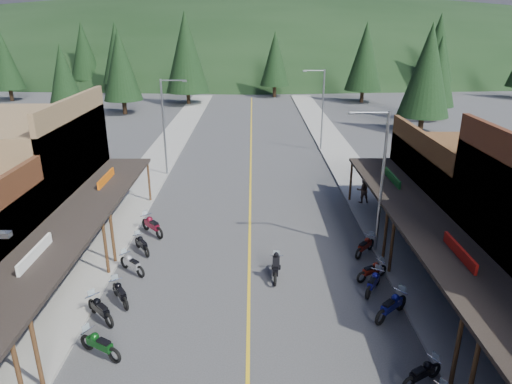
{
  "coord_description": "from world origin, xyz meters",
  "views": [
    {
      "loc": [
        0.21,
        -14.93,
        12.12
      ],
      "look_at": [
        0.38,
        9.71,
        3.0
      ],
      "focal_mm": 32.0,
      "sensor_mm": 36.0,
      "label": 1
    }
  ],
  "objects_px": {
    "pine_0": "(5,61)",
    "pine_9": "(438,71)",
    "pine_2": "(186,52)",
    "bike_west_7": "(100,343)",
    "bike_west_9": "(120,292)",
    "bike_east_11": "(365,245)",
    "bike_west_8": "(100,308)",
    "shop_west_3": "(21,175)",
    "streetlight_3": "(321,106)",
    "pine_8": "(64,79)",
    "bike_east_8": "(392,305)",
    "pine_4": "(365,56)",
    "streetlight_2": "(380,177)",
    "pine_10": "(120,65)",
    "pine_3": "(275,59)",
    "bike_west_10": "(132,263)",
    "pine_7": "(84,51)",
    "bike_west_11": "(142,244)",
    "pine_1": "(117,53)",
    "bike_east_7": "(422,372)",
    "streetlight_1": "(165,123)",
    "pine_11": "(428,70)",
    "bike_west_12": "(152,225)",
    "pine_5": "(438,48)",
    "rider_on_bike": "(276,267)",
    "bike_east_9": "(373,282)",
    "bike_east_10": "(372,270)",
    "shop_east_3": "(473,190)",
    "pedestrian_east_b": "(363,190)"
  },
  "relations": [
    {
      "from": "pine_0",
      "to": "pine_9",
      "type": "relative_size",
      "value": 1.02
    },
    {
      "from": "pine_2",
      "to": "bike_west_7",
      "type": "bearing_deg",
      "value": -85.79
    },
    {
      "from": "bike_west_9",
      "to": "bike_east_11",
      "type": "xyz_separation_m",
      "value": [
        12.33,
        4.63,
        0.01
      ]
    },
    {
      "from": "pine_0",
      "to": "bike_west_8",
      "type": "xyz_separation_m",
      "value": [
        33.6,
        -60.21,
        -5.89
      ]
    },
    {
      "from": "shop_west_3",
      "to": "streetlight_3",
      "type": "xyz_separation_m",
      "value": [
        20.74,
        18.7,
        0.94
      ]
    },
    {
      "from": "bike_west_9",
      "to": "bike_west_8",
      "type": "bearing_deg",
      "value": -144.23
    },
    {
      "from": "pine_8",
      "to": "bike_east_8",
      "type": "bearing_deg",
      "value": -53.46
    },
    {
      "from": "bike_west_7",
      "to": "bike_east_11",
      "type": "distance_m",
      "value": 14.66
    },
    {
      "from": "pine_4",
      "to": "bike_east_11",
      "type": "height_order",
      "value": "pine_4"
    },
    {
      "from": "streetlight_2",
      "to": "pine_10",
      "type": "relative_size",
      "value": 0.69
    },
    {
      "from": "pine_3",
      "to": "bike_east_11",
      "type": "xyz_separation_m",
      "value": [
        2.43,
        -58.27,
        -5.91
      ]
    },
    {
      "from": "pine_4",
      "to": "bike_west_9",
      "type": "bearing_deg",
      "value": -112.79
    },
    {
      "from": "pine_9",
      "to": "pine_3",
      "type": "bearing_deg",
      "value": 133.6
    },
    {
      "from": "bike_west_8",
      "to": "bike_west_10",
      "type": "relative_size",
      "value": 1.05
    },
    {
      "from": "pine_7",
      "to": "bike_west_11",
      "type": "distance_m",
      "value": 73.06
    },
    {
      "from": "pine_1",
      "to": "bike_east_7",
      "type": "relative_size",
      "value": 6.71
    },
    {
      "from": "pine_2",
      "to": "bike_west_8",
      "type": "bearing_deg",
      "value": -86.34
    },
    {
      "from": "bike_east_7",
      "to": "shop_west_3",
      "type": "bearing_deg",
      "value": -153.4
    },
    {
      "from": "streetlight_1",
      "to": "bike_west_9",
      "type": "bearing_deg",
      "value": -86.82
    },
    {
      "from": "streetlight_3",
      "to": "bike_west_9",
      "type": "height_order",
      "value": "streetlight_3"
    },
    {
      "from": "pine_3",
      "to": "streetlight_2",
      "type": "bearing_deg",
      "value": -87.09
    },
    {
      "from": "bike_west_7",
      "to": "bike_east_7",
      "type": "height_order",
      "value": "bike_west_7"
    },
    {
      "from": "pine_11",
      "to": "bike_east_11",
      "type": "relative_size",
      "value": 6.24
    },
    {
      "from": "bike_west_10",
      "to": "bike_west_12",
      "type": "height_order",
      "value": "bike_west_12"
    },
    {
      "from": "bike_west_10",
      "to": "bike_east_11",
      "type": "distance_m",
      "value": 12.61
    },
    {
      "from": "pine_3",
      "to": "bike_west_8",
      "type": "xyz_separation_m",
      "value": [
        -10.4,
        -64.21,
        -5.89
      ]
    },
    {
      "from": "pine_5",
      "to": "pine_10",
      "type": "relative_size",
      "value": 1.21
    },
    {
      "from": "streetlight_1",
      "to": "bike_east_11",
      "type": "xyz_separation_m",
      "value": [
        13.38,
        -14.27,
        -3.89
      ]
    },
    {
      "from": "streetlight_1",
      "to": "bike_east_8",
      "type": "height_order",
      "value": "streetlight_1"
    },
    {
      "from": "bike_west_9",
      "to": "rider_on_bike",
      "type": "distance_m",
      "value": 7.56
    },
    {
      "from": "streetlight_1",
      "to": "pine_10",
      "type": "bearing_deg",
      "value": 111.53
    },
    {
      "from": "pine_11",
      "to": "pine_8",
      "type": "bearing_deg",
      "value": 177.27
    },
    {
      "from": "pine_10",
      "to": "bike_east_9",
      "type": "relative_size",
      "value": 5.93
    },
    {
      "from": "bike_west_12",
      "to": "bike_east_8",
      "type": "xyz_separation_m",
      "value": [
        12.17,
        -8.47,
        -0.02
      ]
    },
    {
      "from": "streetlight_3",
      "to": "pine_4",
      "type": "relative_size",
      "value": 0.64
    },
    {
      "from": "streetlight_3",
      "to": "bike_east_10",
      "type": "height_order",
      "value": "streetlight_3"
    },
    {
      "from": "pine_2",
      "to": "bike_east_8",
      "type": "xyz_separation_m",
      "value": [
        16.23,
        -56.09,
        -7.35
      ]
    },
    {
      "from": "pine_8",
      "to": "bike_east_7",
      "type": "relative_size",
      "value": 5.37
    },
    {
      "from": "shop_east_3",
      "to": "pedestrian_east_b",
      "type": "relative_size",
      "value": 5.82
    },
    {
      "from": "bike_west_7",
      "to": "bike_east_8",
      "type": "bearing_deg",
      "value": -48.34
    },
    {
      "from": "pine_3",
      "to": "bike_east_11",
      "type": "bearing_deg",
      "value": -87.61
    },
    {
      "from": "bike_west_9",
      "to": "pine_5",
      "type": "bearing_deg",
      "value": 26.53
    },
    {
      "from": "bike_west_12",
      "to": "bike_east_7",
      "type": "distance_m",
      "value": 17.37
    },
    {
      "from": "pine_4",
      "to": "bike_west_12",
      "type": "relative_size",
      "value": 5.4
    },
    {
      "from": "shop_west_3",
      "to": "pine_5",
      "type": "relative_size",
      "value": 0.78
    },
    {
      "from": "pine_8",
      "to": "pine_9",
      "type": "xyz_separation_m",
      "value": [
        46.0,
        5.0,
        0.4
      ]
    },
    {
      "from": "pine_9",
      "to": "bike_east_9",
      "type": "height_order",
      "value": "pine_9"
    },
    {
      "from": "pine_10",
      "to": "bike_east_7",
      "type": "height_order",
      "value": "pine_10"
    },
    {
      "from": "bike_west_11",
      "to": "bike_east_7",
      "type": "relative_size",
      "value": 1.03
    },
    {
      "from": "bike_west_7",
      "to": "bike_west_10",
      "type": "bearing_deg",
      "value": 33.25
    }
  ]
}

